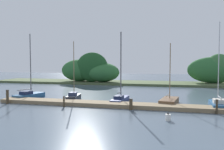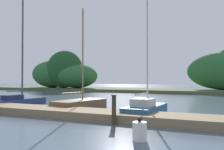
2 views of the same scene
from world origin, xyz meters
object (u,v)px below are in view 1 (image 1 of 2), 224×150
Objects in this scene: sailboat_1 at (74,97)px; mooring_piling_1 at (64,101)px; mooring_piling_2 at (131,104)px; mooring_piling_3 at (217,107)px; sailboat_0 at (30,95)px; sailboat_2 at (120,98)px; sailboat_4 at (218,104)px; channel_buoy_0 at (168,117)px; mooring_piling_0 at (7,97)px; sailboat_3 at (169,101)px.

mooring_piling_1 is (0.66, -3.71, 0.12)m from sailboat_1.
mooring_piling_2 is 6.80m from mooring_piling_3.
mooring_piling_1 is at bearing -108.79° from sailboat_0.
sailboat_4 is at bearing -93.75° from sailboat_2.
sailboat_0 is at bearing 169.87° from mooring_piling_3.
sailboat_1 is 6.58× the size of mooring_piling_2.
sailboat_2 is (10.59, 0.14, 0.01)m from sailboat_0.
mooring_piling_2 is at bearing 1.72° from mooring_piling_1.
mooring_piling_0 is at bearing 169.81° from channel_buoy_0.
sailboat_0 reaches higher than mooring_piling_0.
mooring_piling_3 is (3.53, -3.38, 0.26)m from sailboat_3.
sailboat_1 is 3.77m from mooring_piling_1.
sailboat_2 is 3.98m from mooring_piling_2.
sailboat_0 is 5.41m from sailboat_1.
sailboat_3 is (4.93, -0.16, -0.08)m from sailboat_2.
sailboat_0 is at bearing 90.48° from sailboat_4.
sailboat_0 is 12.73m from mooring_piling_2.
sailboat_2 is at bearing -98.62° from sailboat_1.
sailboat_4 reaches higher than mooring_piling_3.
sailboat_4 is at bearing -103.69° from sailboat_1.
mooring_piling_2 reaches higher than channel_buoy_0.
sailboat_1 is 4.59× the size of mooring_piling_0.
sailboat_3 is 4.90m from mooring_piling_3.
mooring_piling_2 is (12.25, -3.47, 0.10)m from sailboat_0.
sailboat_3 is 6.29m from channel_buoy_0.
mooring_piling_0 is at bearing 113.46° from sailboat_1.
sailboat_0 is 19.35m from mooring_piling_3.
mooring_piling_0 is 1.40× the size of mooring_piling_1.
mooring_piling_0 is 15.63m from channel_buoy_0.
sailboat_3 is at bearing 80.49° from sailboat_4.
sailboat_1 is 0.88× the size of sailboat_2.
sailboat_2 is 9.17m from mooring_piling_3.
sailboat_3 reaches higher than mooring_piling_2.
mooring_piling_0 is 19.13m from mooring_piling_3.
sailboat_0 reaches higher than mooring_piling_3.
channel_buoy_0 is (-0.22, -6.28, -0.10)m from sailboat_3.
mooring_piling_0 is (-5.50, -3.59, 0.32)m from sailboat_1.
mooring_piling_3 is (19.13, 0.14, -0.11)m from mooring_piling_0.
mooring_piling_0 is at bearing 113.75° from sailboat_3.
mooring_piling_2 is 4.17m from channel_buoy_0.
channel_buoy_0 is at bearing -132.37° from sailboat_1.
sailboat_3 is at bearing -88.67° from sailboat_2.
sailboat_4 reaches higher than mooring_piling_2.
sailboat_2 is at bearing 126.17° from channel_buoy_0.
mooring_piling_3 is at bearing 37.71° from channel_buoy_0.
mooring_piling_2 is at bearing 111.96° from sailboat_4.
mooring_piling_0 is (-0.09, -3.54, 0.31)m from sailboat_0.
sailboat_0 is 1.23× the size of sailboat_3.
sailboat_2 is at bearing 114.68° from mooring_piling_2.
sailboat_3 is at bearing 136.21° from mooring_piling_3.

